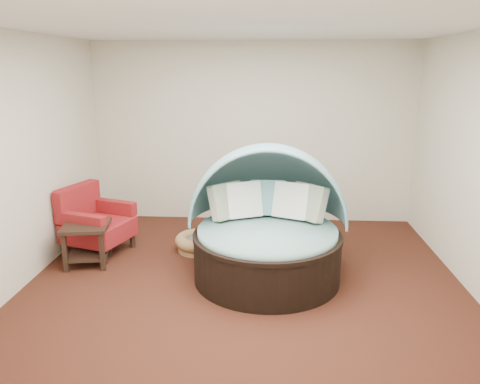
# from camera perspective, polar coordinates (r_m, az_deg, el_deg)

# --- Properties ---
(floor) EXTENTS (5.00, 5.00, 0.00)m
(floor) POSITION_cam_1_polar(r_m,az_deg,el_deg) (5.39, 0.48, -11.63)
(floor) COLOR #451E13
(floor) RESTS_ON ground
(wall_back) EXTENTS (5.00, 0.00, 5.00)m
(wall_back) POSITION_cam_1_polar(r_m,az_deg,el_deg) (7.38, 1.60, 7.15)
(wall_back) COLOR beige
(wall_back) RESTS_ON floor
(wall_front) EXTENTS (5.00, 0.00, 5.00)m
(wall_front) POSITION_cam_1_polar(r_m,az_deg,el_deg) (2.54, -2.63, -8.79)
(wall_front) COLOR beige
(wall_front) RESTS_ON floor
(wall_left) EXTENTS (0.00, 5.00, 5.00)m
(wall_left) POSITION_cam_1_polar(r_m,az_deg,el_deg) (5.63, -25.82, 3.12)
(wall_left) COLOR beige
(wall_left) RESTS_ON floor
(ceiling) EXTENTS (5.00, 5.00, 0.00)m
(ceiling) POSITION_cam_1_polar(r_m,az_deg,el_deg) (4.82, 0.56, 19.58)
(ceiling) COLOR white
(ceiling) RESTS_ON wall_back
(canopy_daybed) EXTENTS (1.86, 1.73, 1.57)m
(canopy_daybed) POSITION_cam_1_polar(r_m,az_deg,el_deg) (5.45, 3.36, -3.05)
(canopy_daybed) COLOR black
(canopy_daybed) RESTS_ON floor
(pet_basket) EXTENTS (0.76, 0.76, 0.23)m
(pet_basket) POSITION_cam_1_polar(r_m,az_deg,el_deg) (6.39, -5.01, -6.10)
(pet_basket) COLOR olive
(pet_basket) RESTS_ON floor
(red_armchair) EXTENTS (0.97, 0.97, 0.90)m
(red_armchair) POSITION_cam_1_polar(r_m,az_deg,el_deg) (6.53, -17.31, -3.51)
(red_armchair) COLOR black
(red_armchair) RESTS_ON floor
(side_table) EXTENTS (0.63, 0.63, 0.53)m
(side_table) POSITION_cam_1_polar(r_m,az_deg,el_deg) (6.17, -18.17, -5.41)
(side_table) COLOR black
(side_table) RESTS_ON floor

